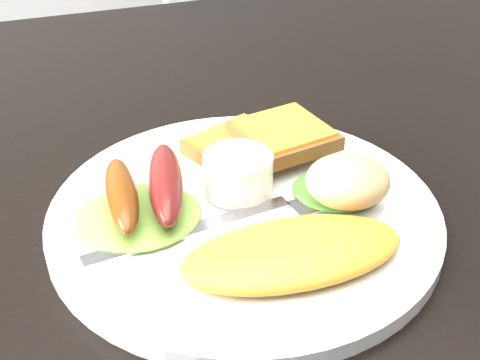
# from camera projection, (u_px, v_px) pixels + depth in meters

# --- Properties ---
(dining_table) EXTENTS (1.20, 0.80, 0.04)m
(dining_table) POSITION_uv_depth(u_px,v_px,m) (272.00, 157.00, 0.62)
(dining_table) COLOR black
(dining_table) RESTS_ON ground
(dining_chair) EXTENTS (0.53, 0.53, 0.06)m
(dining_chair) POSITION_uv_depth(u_px,v_px,m) (276.00, 35.00, 1.64)
(dining_chair) COLOR tan
(dining_chair) RESTS_ON ground
(person) EXTENTS (0.55, 0.41, 1.43)m
(person) POSITION_uv_depth(u_px,v_px,m) (193.00, 13.00, 1.00)
(person) COLOR navy
(person) RESTS_ON ground
(plate) EXTENTS (0.29, 0.29, 0.01)m
(plate) POSITION_uv_depth(u_px,v_px,m) (244.00, 216.00, 0.50)
(plate) COLOR white
(plate) RESTS_ON dining_table
(lettuce_left) EXTENTS (0.09, 0.09, 0.01)m
(lettuce_left) POSITION_uv_depth(u_px,v_px,m) (138.00, 216.00, 0.49)
(lettuce_left) COLOR #63A138
(lettuce_left) RESTS_ON plate
(lettuce_right) EXTENTS (0.08, 0.08, 0.01)m
(lettuce_right) POSITION_uv_depth(u_px,v_px,m) (336.00, 190.00, 0.51)
(lettuce_right) COLOR #3E8C34
(lettuce_right) RESTS_ON plate
(omelette) EXTENTS (0.16, 0.08, 0.02)m
(omelette) POSITION_uv_depth(u_px,v_px,m) (293.00, 253.00, 0.44)
(omelette) COLOR orange
(omelette) RESTS_ON plate
(sausage_a) EXTENTS (0.03, 0.10, 0.02)m
(sausage_a) POSITION_uv_depth(u_px,v_px,m) (122.00, 195.00, 0.48)
(sausage_a) COLOR #703607
(sausage_a) RESTS_ON lettuce_left
(sausage_b) EXTENTS (0.05, 0.11, 0.03)m
(sausage_b) POSITION_uv_depth(u_px,v_px,m) (165.00, 183.00, 0.49)
(sausage_b) COLOR #5E1C15
(sausage_b) RESTS_ON lettuce_left
(ramekin) EXTENTS (0.06, 0.06, 0.03)m
(ramekin) POSITION_uv_depth(u_px,v_px,m) (238.00, 174.00, 0.51)
(ramekin) COLOR white
(ramekin) RESTS_ON plate
(toast_a) EXTENTS (0.10, 0.10, 0.01)m
(toast_a) POSITION_uv_depth(u_px,v_px,m) (241.00, 149.00, 0.56)
(toast_a) COLOR #995C26
(toast_a) RESTS_ON plate
(toast_b) EXTENTS (0.08, 0.08, 0.01)m
(toast_b) POSITION_uv_depth(u_px,v_px,m) (284.00, 136.00, 0.55)
(toast_b) COLOR brown
(toast_b) RESTS_ON toast_a
(potato_salad) EXTENTS (0.07, 0.06, 0.03)m
(potato_salad) POSITION_uv_depth(u_px,v_px,m) (348.00, 181.00, 0.49)
(potato_salad) COLOR beige
(potato_salad) RESTS_ON lettuce_right
(fork) EXTENTS (0.16, 0.03, 0.00)m
(fork) POSITION_uv_depth(u_px,v_px,m) (190.00, 231.00, 0.47)
(fork) COLOR #ADAFB7
(fork) RESTS_ON plate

